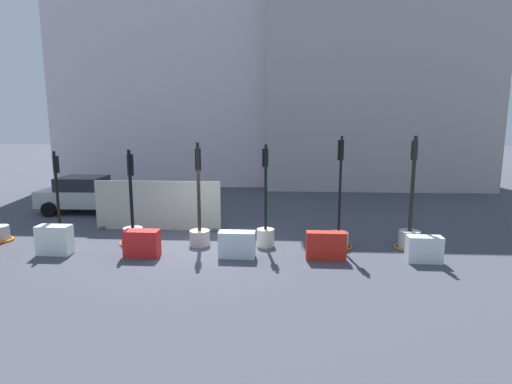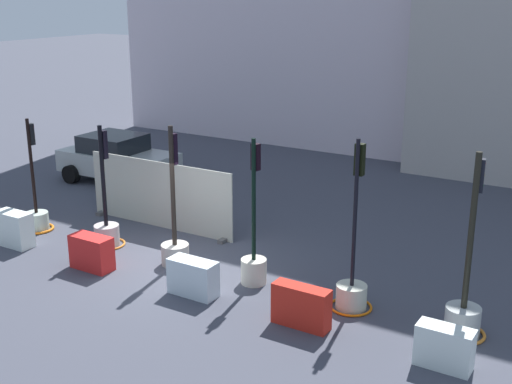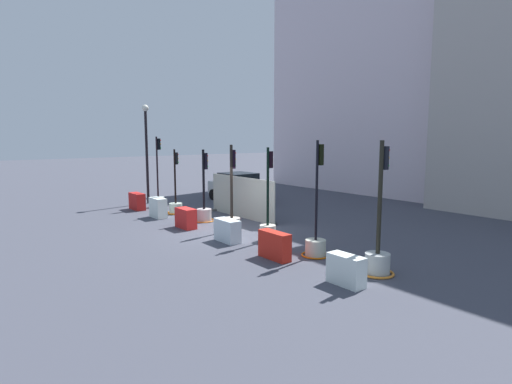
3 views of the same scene
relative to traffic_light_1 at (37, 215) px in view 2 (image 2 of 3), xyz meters
The scene contains 14 objects.
ground_plane 4.62m from the traffic_light_1, ahead, with size 120.00×120.00×0.00m, color #41434F.
traffic_light_1 is the anchor object (origin of this frame).
traffic_light_2 2.42m from the traffic_light_1, ahead, with size 0.91×0.91×3.12m.
traffic_light_3 4.68m from the traffic_light_1, ahead, with size 0.66×0.66×3.36m.
traffic_light_4 6.84m from the traffic_light_1, ahead, with size 0.57×0.57×3.31m.
traffic_light_5 9.18m from the traffic_light_1, ahead, with size 0.88×0.88×3.57m.
traffic_light_6 11.44m from the traffic_light_1, ahead, with size 0.91×0.91×3.59m.
construction_barrier_1 1.19m from the traffic_light_1, 68.63° to the right, with size 1.01×0.47×0.90m.
construction_barrier_2 3.38m from the traffic_light_1, 20.15° to the right, with size 1.04×0.48×0.81m.
construction_barrier_3 6.12m from the traffic_light_1, ahead, with size 1.09×0.47×0.79m.
construction_barrier_4 8.72m from the traffic_light_1, ahead, with size 1.16×0.38×0.84m.
construction_barrier_5 11.52m from the traffic_light_1, ahead, with size 0.98×0.43×0.77m.
car_silver_hatchback 4.98m from the traffic_light_1, 106.44° to the left, with size 3.99×2.31×1.59m.
site_fence_panel 3.37m from the traffic_light_1, 35.18° to the left, with size 4.74×0.50×1.86m.
Camera 2 is at (9.39, -11.62, 6.35)m, focal length 47.02 mm.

